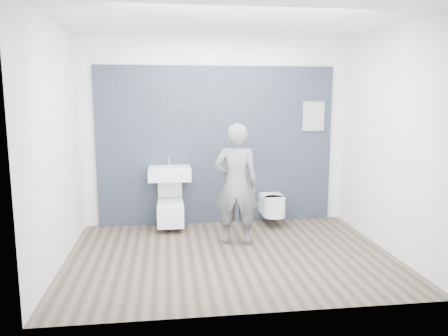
{
  "coord_description": "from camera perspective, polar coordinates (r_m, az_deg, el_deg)",
  "views": [
    {
      "loc": [
        -0.75,
        -5.12,
        1.95
      ],
      "look_at": [
        0.0,
        0.6,
        1.0
      ],
      "focal_mm": 35.0,
      "sensor_mm": 36.0,
      "label": 1
    }
  ],
  "objects": [
    {
      "name": "washbasin",
      "position": [
        6.43,
        -7.11,
        -0.66
      ],
      "size": [
        0.61,
        0.46,
        0.46
      ],
      "color": "white",
      "rests_on": "ground"
    },
    {
      "name": "visitor",
      "position": [
        5.75,
        1.61,
        -2.15
      ],
      "size": [
        0.65,
        0.5,
        1.61
      ],
      "primitive_type": "imported",
      "rotation": [
        0.0,
        0.0,
        2.94
      ],
      "color": "slate",
      "rests_on": "ground"
    },
    {
      "name": "info_placard",
      "position": [
        7.2,
        11.17,
        -6.56
      ],
      "size": [
        0.34,
        0.03,
        0.45
      ],
      "primitive_type": "cube",
      "color": "silver",
      "rests_on": "ground"
    },
    {
      "name": "toilet_square",
      "position": [
        6.51,
        -7.01,
        -5.66
      ],
      "size": [
        0.38,
        0.55,
        0.74
      ],
      "color": "white",
      "rests_on": "ground"
    },
    {
      "name": "ground",
      "position": [
        5.53,
        0.83,
        -11.29
      ],
      "size": [
        4.0,
        4.0,
        0.0
      ],
      "primitive_type": "plane",
      "color": "brown",
      "rests_on": "ground"
    },
    {
      "name": "tile_wall",
      "position": [
        6.92,
        -0.95,
        -7.04
      ],
      "size": [
        3.6,
        0.06,
        2.4
      ],
      "primitive_type": "cube",
      "color": "black",
      "rests_on": "ground"
    },
    {
      "name": "toilet_rounded",
      "position": [
        6.68,
        6.38,
        -4.86
      ],
      "size": [
        0.33,
        0.56,
        0.3
      ],
      "color": "white",
      "rests_on": "ground"
    },
    {
      "name": "room_shell",
      "position": [
        5.18,
        0.87,
        7.02
      ],
      "size": [
        4.0,
        4.0,
        4.0
      ],
      "color": "white",
      "rests_on": "ground"
    }
  ]
}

